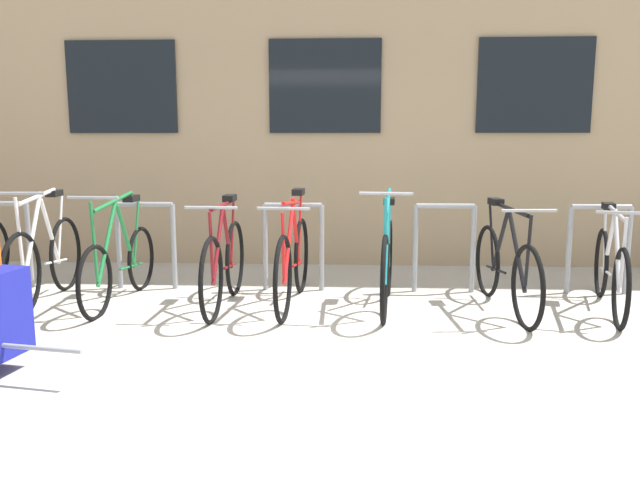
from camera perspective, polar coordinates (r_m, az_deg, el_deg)
ground_plane at (r=4.50m, az=-1.28°, el=-10.43°), size 42.00×42.00×0.00m
storefront_building at (r=10.78m, az=1.21°, el=16.85°), size 28.00×6.56×5.87m
bike_rack at (r=6.23m, az=-2.46°, el=0.24°), size 6.62×0.05×0.89m
bicycle_silver at (r=6.11m, az=25.07°, el=-2.41°), size 0.56×1.74×0.96m
bicycle_teal at (r=5.67m, az=6.15°, el=-2.09°), size 0.44×1.73×1.10m
bicycle_green at (r=6.09m, az=-17.85°, el=-2.01°), size 0.44×1.72×1.06m
bicycle_black at (r=5.78m, az=16.63°, el=-2.42°), size 0.44×1.80×0.99m
bicycle_maroon at (r=5.72m, az=-8.77°, el=-2.15°), size 0.44×1.70×1.01m
bicycle_white at (r=6.37m, az=-23.87°, el=-1.58°), size 0.44×1.74×1.09m
bicycle_red at (r=5.72m, az=-2.48°, el=-1.97°), size 0.44×1.81×1.06m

